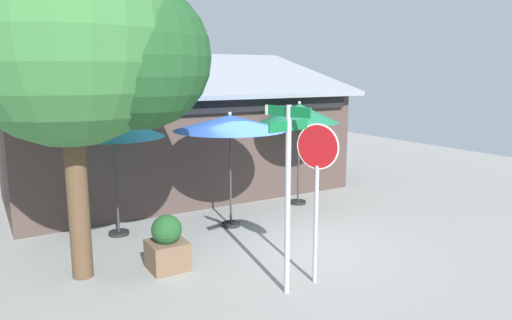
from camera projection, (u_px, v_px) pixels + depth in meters
name	position (u px, v px, depth m)	size (l,w,h in m)	color
ground_plane	(289.00, 245.00, 10.08)	(28.00, 28.00, 0.10)	gray
cafe_building	(179.00, 138.00, 14.11)	(9.88, 4.92, 4.19)	#473833
street_sign_post	(288.00, 181.00, 7.45)	(0.85, 0.91, 3.06)	#A8AAB2
stop_sign	(317.00, 174.00, 7.84)	(0.34, 0.69, 2.74)	#A8AAB2
patio_umbrella_teal_left	(113.00, 127.00, 10.12)	(2.17, 2.17, 2.74)	black
patio_umbrella_royal_blue_center	(230.00, 123.00, 10.72)	(2.57, 2.57, 2.68)	black
patio_umbrella_forest_green_right	(299.00, 114.00, 12.62)	(2.13, 2.13, 2.80)	black
shade_tree	(82.00, 39.00, 7.69)	(4.08, 3.70, 6.02)	brown
sidewalk_planter	(167.00, 245.00, 8.65)	(0.67, 0.67, 1.02)	brown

